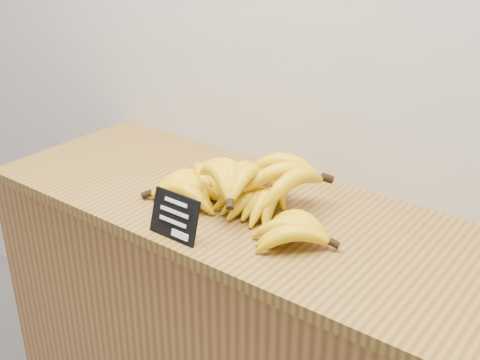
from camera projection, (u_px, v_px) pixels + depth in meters
The scene contains 4 objects.
counter at pixel (251, 357), 1.70m from camera, with size 1.50×0.50×0.90m, color #9E6733.
counter_top at pixel (252, 211), 1.50m from camera, with size 1.43×0.54×0.03m, color olive.
chalkboard_sign at pixel (174, 216), 1.34m from camera, with size 0.13×0.01×0.10m, color black.
banana_pile at pixel (248, 188), 1.47m from camera, with size 0.54×0.36×0.13m.
Camera 1 is at (0.73, 1.68, 1.62)m, focal length 45.00 mm.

